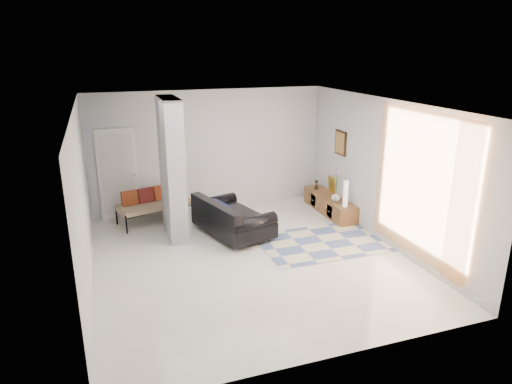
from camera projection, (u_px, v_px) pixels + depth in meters
name	position (u px, v px, depth m)	size (l,w,h in m)	color
floor	(250.00, 258.00, 8.39)	(6.00, 6.00, 0.00)	beige
ceiling	(250.00, 105.00, 7.53)	(6.00, 6.00, 0.00)	white
wall_back	(210.00, 150.00, 10.66)	(6.00, 6.00, 0.00)	silver
wall_front	(332.00, 257.00, 5.26)	(6.00, 6.00, 0.00)	silver
wall_left	(83.00, 202.00, 7.11)	(6.00, 6.00, 0.00)	silver
wall_right	(385.00, 172.00, 8.82)	(6.00, 6.00, 0.00)	silver
partition_column	(172.00, 169.00, 9.06)	(0.35, 1.20, 2.80)	#9FA4A6
hallway_door	(118.00, 174.00, 10.09)	(0.85, 0.06, 2.04)	white
curtain	(420.00, 186.00, 7.74)	(2.55, 2.55, 0.00)	orange
wall_art	(341.00, 143.00, 10.26)	(0.04, 0.45, 0.55)	black
media_console	(329.00, 204.00, 10.64)	(0.45, 1.87, 0.80)	brown
loveseat	(230.00, 219.00, 9.33)	(1.47, 1.96, 0.76)	silver
daybed	(153.00, 203.00, 10.04)	(1.68, 1.05, 0.77)	black
area_rug	(323.00, 242.00, 9.06)	(2.49, 1.66, 0.01)	beige
cylinder_lamp	(346.00, 194.00, 9.83)	(0.11, 0.11, 0.58)	white
bronze_figurine	(316.00, 185.00, 11.08)	(0.11, 0.11, 0.23)	#312415
vase	(336.00, 197.00, 10.22)	(0.20, 0.20, 0.21)	silver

